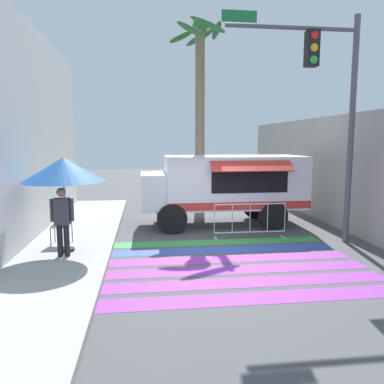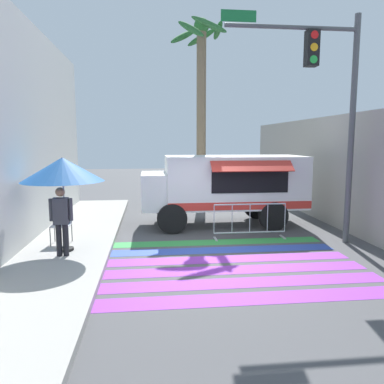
{
  "view_description": "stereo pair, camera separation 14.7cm",
  "coord_description": "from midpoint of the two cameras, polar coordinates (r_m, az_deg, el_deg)",
  "views": [
    {
      "loc": [
        -1.7,
        -9.04,
        2.8
      ],
      "look_at": [
        -0.29,
        2.1,
        1.28
      ],
      "focal_mm": 35.0,
      "sensor_mm": 36.0,
      "label": 1
    },
    {
      "loc": [
        -1.55,
        -9.06,
        2.8
      ],
      "look_at": [
        -0.29,
        2.1,
        1.28
      ],
      "focal_mm": 35.0,
      "sensor_mm": 36.0,
      "label": 2
    }
  ],
  "objects": [
    {
      "name": "vendor_person",
      "position": [
        9.1,
        -19.6,
        -3.73
      ],
      "size": [
        0.53,
        0.21,
        1.61
      ],
      "rotation": [
        0.0,
        0.0,
        -0.25
      ],
      "color": "black",
      "rests_on": "sidewalk_left"
    },
    {
      "name": "folding_chair",
      "position": [
        10.34,
        -19.6,
        -4.29
      ],
      "size": [
        0.47,
        0.47,
        0.95
      ],
      "rotation": [
        0.0,
        0.0,
        0.05
      ],
      "color": "#4C4C51",
      "rests_on": "sidewalk_left"
    },
    {
      "name": "patio_umbrella",
      "position": [
        9.4,
        -19.45,
        3.18
      ],
      "size": [
        1.94,
        1.94,
        2.27
      ],
      "color": "black",
      "rests_on": "sidewalk_left"
    },
    {
      "name": "concrete_wall_right",
      "position": [
        13.58,
        19.99,
        3.13
      ],
      "size": [
        0.2,
        16.0,
        3.65
      ],
      "color": "#A39E93",
      "rests_on": "ground_plane"
    },
    {
      "name": "sidewalk_left",
      "position": [
        9.95,
        -25.52,
        -8.93
      ],
      "size": [
        4.4,
        16.0,
        0.16
      ],
      "color": "#A8A59E",
      "rests_on": "ground_plane"
    },
    {
      "name": "palm_tree",
      "position": [
        15.5,
        0.87,
        15.65
      ],
      "size": [
        2.28,
        2.37,
        7.58
      ],
      "color": "#7A664C",
      "rests_on": "ground_plane"
    },
    {
      "name": "ground_plane",
      "position": [
        9.61,
        2.91,
        -9.23
      ],
      "size": [
        60.0,
        60.0,
        0.0
      ],
      "primitive_type": "plane",
      "color": "#4C4C4F"
    },
    {
      "name": "traffic_signal_pole",
      "position": [
        10.83,
        19.84,
        14.2
      ],
      "size": [
        3.69,
        0.29,
        6.08
      ],
      "color": "#515456",
      "rests_on": "ground_plane"
    },
    {
      "name": "crosswalk_painted",
      "position": [
        8.74,
        3.99,
        -10.95
      ],
      "size": [
        6.4,
        4.36,
        0.01
      ],
      "color": "purple",
      "rests_on": "ground_plane"
    },
    {
      "name": "barricade_front",
      "position": [
        10.97,
        8.45,
        -4.41
      ],
      "size": [
        2.12,
        0.44,
        1.03
      ],
      "color": "#B7BABF",
      "rests_on": "ground_plane"
    },
    {
      "name": "building_left_facade",
      "position": [
        9.61,
        -27.09,
        8.25
      ],
      "size": [
        0.25,
        16.0,
        6.06
      ],
      "color": "silver",
      "rests_on": "ground_plane"
    },
    {
      "name": "food_truck",
      "position": [
        12.46,
        4.15,
        1.25
      ],
      "size": [
        5.32,
        2.54,
        2.32
      ],
      "color": "white",
      "rests_on": "ground_plane"
    }
  ]
}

